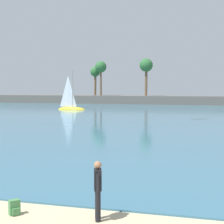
% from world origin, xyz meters
% --- Properties ---
extents(sea, '(220.00, 107.27, 0.06)m').
position_xyz_m(sea, '(0.00, 62.56, 0.03)').
color(sea, '#386B84').
rests_on(sea, ground).
extents(palm_headland, '(83.09, 6.00, 10.42)m').
position_xyz_m(palm_headland, '(1.37, 76.19, 1.71)').
color(palm_headland, '#605B54').
rests_on(palm_headland, ground).
extents(person_at_waterline, '(0.30, 0.52, 1.67)m').
position_xyz_m(person_at_waterline, '(3.65, 8.09, 0.89)').
color(person_at_waterline, black).
rests_on(person_at_waterline, ground).
extents(backpack_near_kite, '(0.37, 0.37, 0.44)m').
position_xyz_m(backpack_near_kite, '(1.19, 7.86, 0.21)').
color(backpack_near_kite, '#47844C').
rests_on(backpack_near_kite, ground).
extents(sailboat_near_shore, '(4.74, 1.76, 6.74)m').
position_xyz_m(sailboat_near_shore, '(-15.16, 53.23, 0.67)').
color(sailboat_near_shore, yellow).
rests_on(sailboat_near_shore, sea).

